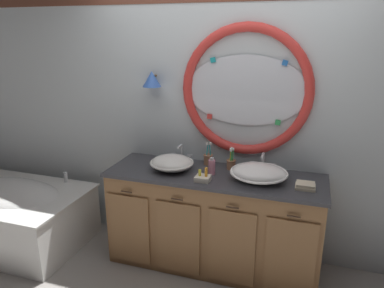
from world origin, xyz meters
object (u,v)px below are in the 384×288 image
(toothbrush_holder_right, at_px, (231,163))
(soap_dispenser, at_px, (212,167))
(sink_basin_right, at_px, (259,173))
(toothbrush_holder_left, at_px, (208,159))
(toiletry_basket, at_px, (203,178))
(folded_hand_towel, at_px, (305,186))
(bathtub, at_px, (9,211))
(sink_basin_left, at_px, (172,163))

(toothbrush_holder_right, relative_size, soap_dispenser, 1.27)
(sink_basin_right, relative_size, soap_dispenser, 2.99)
(toothbrush_holder_left, xyz_separation_m, soap_dispenser, (0.09, -0.22, 0.02))
(soap_dispenser, distance_m, toiletry_basket, 0.17)
(toothbrush_holder_left, bearing_deg, folded_hand_towel, -18.04)
(toothbrush_holder_left, bearing_deg, toothbrush_holder_right, -13.26)
(toothbrush_holder_right, distance_m, folded_hand_towel, 0.68)
(sink_basin_right, bearing_deg, folded_hand_towel, -6.74)
(toothbrush_holder_right, xyz_separation_m, soap_dispenser, (-0.13, -0.17, 0.02))
(bathtub, height_order, toiletry_basket, toiletry_basket)
(bathtub, relative_size, toiletry_basket, 12.78)
(toothbrush_holder_left, bearing_deg, soap_dispenser, -67.00)
(sink_basin_right, relative_size, toothbrush_holder_left, 2.21)
(soap_dispenser, bearing_deg, folded_hand_towel, -4.33)
(toothbrush_holder_right, xyz_separation_m, folded_hand_towel, (0.64, -0.23, -0.03))
(sink_basin_left, bearing_deg, toiletry_basket, -24.39)
(folded_hand_towel, bearing_deg, soap_dispenser, 175.67)
(toothbrush_holder_right, bearing_deg, folded_hand_towel, -19.67)
(sink_basin_right, xyz_separation_m, toothbrush_holder_right, (-0.27, 0.18, -0.01))
(sink_basin_right, xyz_separation_m, folded_hand_towel, (0.37, -0.04, -0.05))
(toothbrush_holder_left, distance_m, toiletry_basket, 0.39)
(toothbrush_holder_right, bearing_deg, toothbrush_holder_left, 166.74)
(bathtub, distance_m, toothbrush_holder_right, 2.28)
(sink_basin_right, relative_size, toiletry_basket, 3.90)
(sink_basin_left, height_order, toothbrush_holder_left, toothbrush_holder_left)
(folded_hand_towel, distance_m, toiletry_basket, 0.80)
(sink_basin_right, height_order, toiletry_basket, sink_basin_right)
(sink_basin_left, xyz_separation_m, toothbrush_holder_left, (0.26, 0.24, -0.01))
(toothbrush_holder_left, relative_size, soap_dispenser, 1.35)
(bathtub, relative_size, toothbrush_holder_left, 7.23)
(toothbrush_holder_left, relative_size, toiletry_basket, 1.77)
(folded_hand_towel, xyz_separation_m, toiletry_basket, (-0.80, -0.11, 0.01))
(sink_basin_left, bearing_deg, toothbrush_holder_left, 41.98)
(toiletry_basket, bearing_deg, folded_hand_towel, 7.54)
(bathtub, distance_m, soap_dispenser, 2.13)
(soap_dispenser, bearing_deg, sink_basin_left, -177.67)
(toothbrush_holder_left, distance_m, soap_dispenser, 0.24)
(soap_dispenser, height_order, folded_hand_towel, soap_dispenser)
(sink_basin_right, bearing_deg, soap_dispenser, 177.91)
(sink_basin_left, bearing_deg, folded_hand_towel, -2.21)
(toothbrush_holder_right, bearing_deg, sink_basin_left, -159.36)
(sink_basin_right, bearing_deg, toiletry_basket, -160.84)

